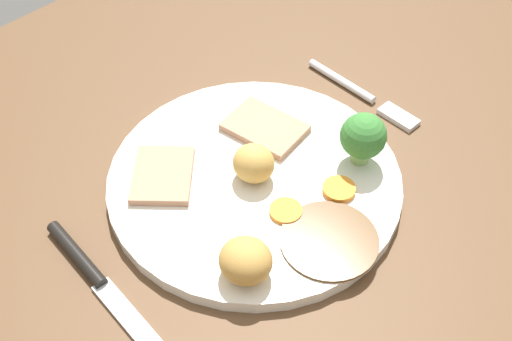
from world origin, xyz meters
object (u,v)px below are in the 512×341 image
dinner_plate (256,182)px  knife (97,279)px  roast_potato_right (246,261)px  carrot_coin_back (286,211)px  roast_potato_left (251,161)px  meat_slice_main (163,175)px  fork (364,95)px  carrot_coin_front (339,189)px  meat_slice_under (265,128)px  broccoli_floret (363,137)px

dinner_plate → knife: dinner_plate is taller
roast_potato_right → carrot_coin_back: (-7.38, -2.13, -1.68)cm
knife → roast_potato_left: bearing=89.0°
meat_slice_main → roast_potato_right: (2.19, 13.64, 1.49)cm
dinner_plate → fork: (-18.14, -0.67, -0.31)cm
carrot_coin_front → fork: bearing=-151.3°
roast_potato_left → meat_slice_under: bearing=-148.3°
meat_slice_main → carrot_coin_front: bearing=128.6°
carrot_coin_front → knife: size_ratio=0.17×
roast_potato_left → carrot_coin_front: roast_potato_left is taller
meat_slice_under → broccoli_floret: bearing=109.9°
meat_slice_main → knife: 12.11cm
carrot_coin_back → fork: bearing=-163.5°
knife → dinner_plate: bearing=87.1°
meat_slice_under → fork: bearing=165.4°
carrot_coin_back → roast_potato_right: bearing=16.1°
broccoli_floret → knife: 28.08cm
meat_slice_under → carrot_coin_back: (6.60, 9.05, -0.19)cm
meat_slice_main → fork: size_ratio=0.47×
roast_potato_right → fork: bearing=-163.6°
meat_slice_under → roast_potato_right: (13.98, 11.18, 1.49)cm
meat_slice_main → broccoli_floret: (-15.32, 12.22, 2.84)cm
roast_potato_right → carrot_coin_back: bearing=-163.9°
dinner_plate → fork: dinner_plate is taller
carrot_coin_front → meat_slice_under: bearing=-95.9°
carrot_coin_front → broccoli_floret: broccoli_floret is taller
meat_slice_under → broccoli_floret: size_ratio=1.40×
dinner_plate → broccoli_floret: size_ratio=5.09×
fork → broccoli_floret: bearing=-53.4°
broccoli_floret → carrot_coin_front: bearing=14.0°
meat_slice_main → broccoli_floret: size_ratio=1.28×
roast_potato_left → roast_potato_right: size_ratio=0.88×
broccoli_floret → dinner_plate: bearing=-32.9°
dinner_plate → roast_potato_left: (0.11, -0.59, 2.63)cm
carrot_coin_front → carrot_coin_back: carrot_coin_front is taller
fork → knife: knife is taller
roast_potato_left → carrot_coin_back: bearing=79.1°
meat_slice_main → knife: (11.26, 4.24, -1.35)cm
meat_slice_main → knife: meat_slice_main is taller
fork → roast_potato_left: bearing=-88.1°
dinner_plate → roast_potato_right: 11.49cm
meat_slice_under → carrot_coin_back: 11.20cm
dinner_plate → fork: 18.15cm
dinner_plate → carrot_coin_back: 5.28cm
carrot_coin_front → roast_potato_left: bearing=-59.7°
carrot_coin_back → fork: (-19.34, -5.73, -1.22)cm
dinner_plate → broccoli_floret: 11.33cm
roast_potato_right → carrot_coin_front: (-12.86, -0.26, -1.60)cm
meat_slice_main → broccoli_floret: 19.81cm
roast_potato_right → knife: bearing=-46.0°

